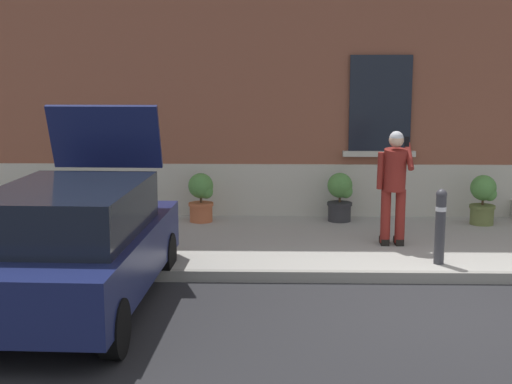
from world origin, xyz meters
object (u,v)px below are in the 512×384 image
object	(u,v)px
person_on_phone	(394,181)
planter_terracotta	(201,196)
planter_charcoal	(340,196)
planter_cream	(61,197)
hatchback_car_navy	(75,244)
planter_olive	(483,198)
bollard_near_person	(440,224)

from	to	relation	value
person_on_phone	planter_terracotta	bearing A→B (deg)	157.01
planter_terracotta	planter_charcoal	world-z (taller)	same
person_on_phone	planter_cream	size ratio (longest dim) A/B	2.03
planter_cream	planter_terracotta	size ratio (longest dim) A/B	1.00
hatchback_car_navy	planter_olive	distance (m)	7.23
planter_terracotta	planter_cream	bearing A→B (deg)	-177.01
planter_cream	planter_terracotta	xyz separation A→B (m)	(2.44, 0.13, 0.00)
hatchback_car_navy	planter_cream	bearing A→B (deg)	108.73
hatchback_car_navy	planter_terracotta	bearing A→B (deg)	76.23
planter_cream	planter_charcoal	distance (m)	4.89
planter_terracotta	planter_charcoal	distance (m)	2.44
planter_cream	planter_olive	world-z (taller)	same
planter_olive	hatchback_car_navy	bearing A→B (deg)	-145.03
planter_terracotta	planter_olive	world-z (taller)	same
planter_charcoal	planter_olive	world-z (taller)	same
bollard_near_person	planter_charcoal	xyz separation A→B (m)	(-1.10, 2.77, -0.11)
bollard_near_person	planter_charcoal	size ratio (longest dim) A/B	1.22
planter_cream	hatchback_car_navy	bearing A→B (deg)	-71.27
bollard_near_person	person_on_phone	bearing A→B (deg)	115.10
hatchback_car_navy	planter_charcoal	size ratio (longest dim) A/B	4.79
person_on_phone	planter_charcoal	distance (m)	1.95
hatchback_car_navy	planter_cream	xyz separation A→B (m)	(-1.40, 4.12, -0.19)
planter_terracotta	person_on_phone	bearing A→B (deg)	-28.44
bollard_near_person	planter_charcoal	bearing A→B (deg)	111.72
hatchback_car_navy	bollard_near_person	distance (m)	4.85
planter_cream	planter_charcoal	size ratio (longest dim) A/B	1.00
planter_terracotta	planter_charcoal	xyz separation A→B (m)	(2.44, 0.10, 0.00)
hatchback_car_navy	person_on_phone	xyz separation A→B (m)	(4.11, 2.59, 0.35)
planter_cream	planter_terracotta	world-z (taller)	same
planter_cream	bollard_near_person	bearing A→B (deg)	-23.03
planter_terracotta	hatchback_car_navy	bearing A→B (deg)	-103.77
person_on_phone	bollard_near_person	bearing A→B (deg)	-59.45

